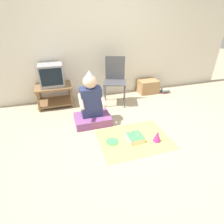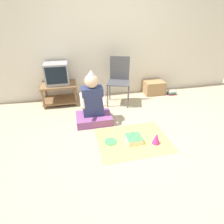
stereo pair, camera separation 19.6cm
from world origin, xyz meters
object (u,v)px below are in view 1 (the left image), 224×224
book_pile (165,91)px  birthday_cake (135,138)px  tv (51,75)px  party_hat_blue (157,136)px  folding_chair (115,77)px  cardboard_box_stack (148,86)px  person_seated (92,106)px  paper_plate (112,141)px

book_pile → birthday_cake: (-1.47, -1.49, -0.00)m
tv → party_hat_blue: tv is taller
folding_chair → book_pile: size_ratio=4.84×
tv → folding_chair: 1.26m
cardboard_box_stack → book_pile: size_ratio=2.30×
tv → cardboard_box_stack: bearing=0.7°
person_seated → book_pile: bearing=21.5°
tv → birthday_cake: tv is taller
folding_chair → cardboard_box_stack: (0.94, 0.28, -0.41)m
person_seated → party_hat_blue: bearing=-45.1°
party_hat_blue → book_pile: bearing=54.2°
birthday_cake → paper_plate: 0.35m
cardboard_box_stack → birthday_cake: cardboard_box_stack is taller
birthday_cake → party_hat_blue: (0.31, -0.12, 0.05)m
paper_plate → birthday_cake: bearing=-9.8°
folding_chair → person_seated: 0.96m
cardboard_box_stack → person_seated: (-1.58, -0.94, 0.16)m
folding_chair → paper_plate: (-0.47, -1.32, -0.55)m
cardboard_box_stack → paper_plate: size_ratio=2.43×
cardboard_box_stack → book_pile: bearing=-21.8°
person_seated → paper_plate: 0.74m
paper_plate → tv: bearing=116.1°
book_pile → paper_plate: size_ratio=1.06×
folding_chair → paper_plate: 1.50m
book_pile → person_seated: person_seated is taller
cardboard_box_stack → party_hat_blue: 1.93m
person_seated → birthday_cake: bearing=-54.0°
book_pile → paper_plate: 2.31m
tv → cardboard_box_stack: size_ratio=0.99×
paper_plate → person_seated: bearing=104.6°
cardboard_box_stack → paper_plate: cardboard_box_stack is taller
cardboard_box_stack → paper_plate: (-1.41, -1.59, -0.14)m
party_hat_blue → cardboard_box_stack: bearing=67.0°
folding_chair → person_seated: size_ratio=1.03×
birthday_cake → party_hat_blue: size_ratio=1.32×
tv → birthday_cake: (1.11, -1.63, -0.60)m
book_pile → birthday_cake: bearing=-134.6°
tv → paper_plate: size_ratio=2.41×
folding_chair → book_pile: bearing=4.9°
tv → party_hat_blue: (1.42, -1.75, -0.56)m
folding_chair → party_hat_blue: 1.58m
book_pile → party_hat_blue: 1.98m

